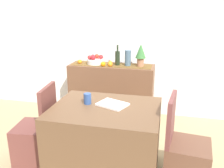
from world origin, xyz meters
The scene contains 22 objects.
ground_plane centered at (0.00, 0.00, -0.01)m, with size 6.40×6.40×0.02m, color tan.
room_wall_rear centered at (0.00, 1.18, 1.35)m, with size 6.40×0.06×2.70m, color white.
sideboard_console centered at (-0.21, 0.92, 0.42)m, with size 1.30×0.42×0.84m, color brown.
table_runner centered at (-0.21, 0.92, 0.84)m, with size 1.22×0.32×0.01m, color brown.
fruit_bowl centered at (-0.46, 0.92, 0.88)m, with size 0.26×0.26×0.07m, color white.
apple_upper centered at (-0.52, 0.96, 0.95)m, with size 0.07×0.07×0.07m, color red.
apple_center centered at (-0.47, 1.00, 0.95)m, with size 0.07×0.07×0.07m, color red.
apple_rear centered at (-0.49, 0.86, 0.95)m, with size 0.08×0.08×0.08m, color red.
apple_left centered at (-0.39, 0.96, 0.95)m, with size 0.07×0.07×0.07m, color red.
apple_right centered at (-0.55, 0.90, 0.94)m, with size 0.07×0.07×0.07m, color #AD2E2F.
wine_bottle centered at (-0.12, 0.92, 0.95)m, with size 0.07×0.07×0.31m.
ceramic_vase centered at (0.04, 0.92, 0.95)m, with size 0.09×0.09×0.24m, color slate.
potted_plant centered at (0.23, 0.92, 1.03)m, with size 0.15×0.15×0.34m.
orange_loose_mid centered at (-0.71, 0.89, 0.87)m, with size 0.07×0.07×0.07m, color orange.
orange_loose_end centered at (-0.21, 0.81, 0.87)m, with size 0.07×0.07×0.07m, color orange.
orange_loose_near_bowl centered at (-0.22, 0.88, 0.87)m, with size 0.07×0.07×0.07m, color orange.
orange_loose_far centered at (-0.31, 0.79, 0.87)m, with size 0.07×0.07×0.07m, color orange.
dining_table centered at (0.06, -0.49, 0.37)m, with size 1.05×0.81×0.74m, color brown.
open_book centered at (0.11, -0.42, 0.75)m, with size 0.28×0.21×0.02m, color white.
coffee_cup centered at (-0.14, -0.44, 0.79)m, with size 0.08×0.08×0.11m, color #2F4F8D.
chair_near_window centered at (-0.73, -0.49, 0.27)m, with size 0.44×0.44×0.90m.
chair_by_corner centered at (0.85, -0.49, 0.27)m, with size 0.44×0.44×0.90m.
Camera 1 is at (0.61, -2.57, 1.65)m, focal length 38.43 mm.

